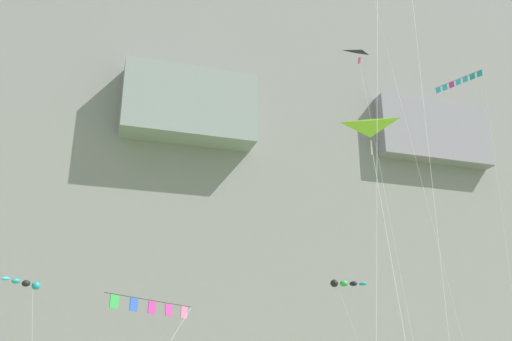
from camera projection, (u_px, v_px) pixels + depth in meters
name	position (u px, v px, depth m)	size (l,w,h in m)	color
cliff_face	(173.00, 85.00, 78.63)	(180.00, 30.67, 83.10)	gray
kite_delta_near_cliff	(364.00, 64.00, 37.30)	(1.56, 3.30, 23.42)	black
kite_windsock_upper_mid	(343.00, 284.00, 45.20)	(2.87, 3.55, 10.29)	black
kite_windsock_far_left	(27.00, 284.00, 35.56)	(3.06, 2.49, 8.77)	teal
kite_banner_high_right	(151.00, 309.00, 26.65)	(4.73, 4.49, 6.34)	black
kite_banner_low_left	(461.00, 93.00, 47.37)	(1.93, 4.70, 27.02)	black
kite_delta_upper_right	(372.00, 152.00, 25.44)	(3.34, 6.65, 12.90)	#8CCC33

